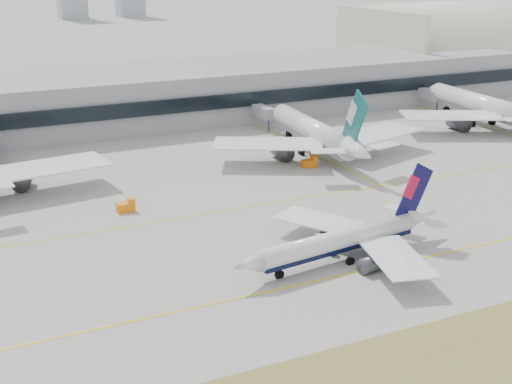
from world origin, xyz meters
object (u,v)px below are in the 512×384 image
taxiing_airliner (346,240)px  hangar (466,76)px  widebody_china_air (486,107)px  terminal (106,98)px  widebody_cathay (316,133)px

taxiing_airliner → hangar: hangar is taller
hangar → taxiing_airliner: bearing=-136.9°
taxiing_airliner → widebody_china_air: widebody_china_air is taller
taxiing_airliner → widebody_china_air: (87.86, 63.13, 2.19)m
taxiing_airliner → widebody_china_air: bearing=-151.8°
terminal → hangar: size_ratio=3.08×
terminal → hangar: (154.56, 20.16, -7.37)m
widebody_cathay → widebody_china_air: size_ratio=0.96×
widebody_cathay → hangar: (115.94, 76.82, -5.27)m
taxiing_airliner → hangar: bearing=-144.4°
taxiing_airliner → widebody_china_air: 108.21m
taxiing_airliner → widebody_cathay: size_ratio=0.75×
widebody_china_air → taxiing_airliner: bearing=129.5°
widebody_cathay → hangar: bearing=-51.1°
widebody_china_air → hangar: 91.09m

